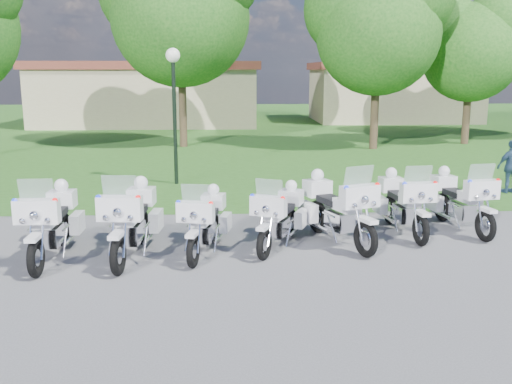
{
  "coord_description": "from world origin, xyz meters",
  "views": [
    {
      "loc": [
        -0.54,
        -10.9,
        3.53
      ],
      "look_at": [
        -0.02,
        1.2,
        0.95
      ],
      "focal_mm": 40.0,
      "sensor_mm": 36.0,
      "label": 1
    }
  ],
  "objects_px": {
    "bystander_c": "(512,167)",
    "motorcycle_2": "(205,221)",
    "motorcycle_4": "(336,208)",
    "motorcycle_0": "(52,222)",
    "lamp_post": "(174,83)",
    "motorcycle_3": "(280,216)",
    "motorcycle_5": "(403,202)",
    "motorcycle_6": "(460,200)",
    "motorcycle_1": "(132,219)"
  },
  "relations": [
    {
      "from": "bystander_c",
      "to": "motorcycle_2",
      "type": "bearing_deg",
      "value": 21.84
    },
    {
      "from": "motorcycle_2",
      "to": "motorcycle_4",
      "type": "relative_size",
      "value": 0.9
    },
    {
      "from": "motorcycle_4",
      "to": "bystander_c",
      "type": "height_order",
      "value": "motorcycle_4"
    },
    {
      "from": "motorcycle_0",
      "to": "lamp_post",
      "type": "height_order",
      "value": "lamp_post"
    },
    {
      "from": "motorcycle_2",
      "to": "motorcycle_3",
      "type": "distance_m",
      "value": 1.54
    },
    {
      "from": "motorcycle_2",
      "to": "motorcycle_4",
      "type": "bearing_deg",
      "value": -156.72
    },
    {
      "from": "motorcycle_5",
      "to": "motorcycle_0",
      "type": "bearing_deg",
      "value": 6.2
    },
    {
      "from": "motorcycle_4",
      "to": "bystander_c",
      "type": "relative_size",
      "value": 1.58
    },
    {
      "from": "motorcycle_4",
      "to": "motorcycle_6",
      "type": "height_order",
      "value": "motorcycle_4"
    },
    {
      "from": "motorcycle_1",
      "to": "lamp_post",
      "type": "relative_size",
      "value": 0.62
    },
    {
      "from": "motorcycle_2",
      "to": "lamp_post",
      "type": "distance_m",
      "value": 7.56
    },
    {
      "from": "motorcycle_1",
      "to": "motorcycle_5",
      "type": "relative_size",
      "value": 1.07
    },
    {
      "from": "lamp_post",
      "to": "motorcycle_3",
      "type": "bearing_deg",
      "value": -67.69
    },
    {
      "from": "motorcycle_0",
      "to": "motorcycle_2",
      "type": "relative_size",
      "value": 1.14
    },
    {
      "from": "motorcycle_3",
      "to": "bystander_c",
      "type": "relative_size",
      "value": 1.37
    },
    {
      "from": "motorcycle_2",
      "to": "motorcycle_4",
      "type": "distance_m",
      "value": 2.76
    },
    {
      "from": "motorcycle_6",
      "to": "motorcycle_4",
      "type": "bearing_deg",
      "value": 7.04
    },
    {
      "from": "motorcycle_1",
      "to": "lamp_post",
      "type": "distance_m",
      "value": 7.59
    },
    {
      "from": "motorcycle_2",
      "to": "motorcycle_4",
      "type": "xyz_separation_m",
      "value": [
        2.7,
        0.56,
        0.1
      ]
    },
    {
      "from": "motorcycle_2",
      "to": "motorcycle_6",
      "type": "height_order",
      "value": "motorcycle_6"
    },
    {
      "from": "motorcycle_3",
      "to": "motorcycle_1",
      "type": "bearing_deg",
      "value": 33.25
    },
    {
      "from": "motorcycle_4",
      "to": "motorcycle_6",
      "type": "xyz_separation_m",
      "value": [
        2.98,
        0.89,
        -0.05
      ]
    },
    {
      "from": "motorcycle_4",
      "to": "bystander_c",
      "type": "bearing_deg",
      "value": -163.44
    },
    {
      "from": "motorcycle_1",
      "to": "bystander_c",
      "type": "distance_m",
      "value": 11.45
    },
    {
      "from": "motorcycle_4",
      "to": "motorcycle_6",
      "type": "distance_m",
      "value": 3.11
    },
    {
      "from": "motorcycle_4",
      "to": "lamp_post",
      "type": "height_order",
      "value": "lamp_post"
    },
    {
      "from": "motorcycle_1",
      "to": "motorcycle_2",
      "type": "distance_m",
      "value": 1.41
    },
    {
      "from": "motorcycle_1",
      "to": "motorcycle_4",
      "type": "relative_size",
      "value": 1.05
    },
    {
      "from": "motorcycle_1",
      "to": "bystander_c",
      "type": "relative_size",
      "value": 1.66
    },
    {
      "from": "motorcycle_5",
      "to": "bystander_c",
      "type": "height_order",
      "value": "motorcycle_5"
    },
    {
      "from": "motorcycle_3",
      "to": "motorcycle_6",
      "type": "xyz_separation_m",
      "value": [
        4.17,
        1.12,
        0.04
      ]
    },
    {
      "from": "motorcycle_6",
      "to": "motorcycle_1",
      "type": "bearing_deg",
      "value": 3.33
    },
    {
      "from": "motorcycle_4",
      "to": "motorcycle_5",
      "type": "xyz_separation_m",
      "value": [
        1.6,
        0.67,
        -0.05
      ]
    },
    {
      "from": "motorcycle_3",
      "to": "motorcycle_4",
      "type": "bearing_deg",
      "value": -145.5
    },
    {
      "from": "motorcycle_5",
      "to": "motorcycle_3",
      "type": "bearing_deg",
      "value": 12.6
    },
    {
      "from": "bystander_c",
      "to": "motorcycle_1",
      "type": "bearing_deg",
      "value": 18.99
    },
    {
      "from": "motorcycle_1",
      "to": "motorcycle_3",
      "type": "xyz_separation_m",
      "value": [
        2.9,
        0.5,
        -0.09
      ]
    },
    {
      "from": "motorcycle_4",
      "to": "motorcycle_5",
      "type": "relative_size",
      "value": 1.02
    },
    {
      "from": "lamp_post",
      "to": "bystander_c",
      "type": "relative_size",
      "value": 2.7
    },
    {
      "from": "motorcycle_5",
      "to": "bystander_c",
      "type": "relative_size",
      "value": 1.55
    },
    {
      "from": "motorcycle_1",
      "to": "motorcycle_3",
      "type": "bearing_deg",
      "value": -165.8
    },
    {
      "from": "motorcycle_2",
      "to": "motorcycle_0",
      "type": "bearing_deg",
      "value": 16.3
    },
    {
      "from": "motorcycle_4",
      "to": "motorcycle_5",
      "type": "bearing_deg",
      "value": -178.51
    },
    {
      "from": "motorcycle_2",
      "to": "bystander_c",
      "type": "xyz_separation_m",
      "value": [
        8.71,
        5.22,
        0.15
      ]
    },
    {
      "from": "motorcycle_5",
      "to": "motorcycle_4",
      "type": "bearing_deg",
      "value": 17.41
    },
    {
      "from": "motorcycle_6",
      "to": "bystander_c",
      "type": "height_order",
      "value": "motorcycle_6"
    },
    {
      "from": "motorcycle_3",
      "to": "bystander_c",
      "type": "height_order",
      "value": "bystander_c"
    },
    {
      "from": "motorcycle_1",
      "to": "motorcycle_4",
      "type": "height_order",
      "value": "motorcycle_4"
    },
    {
      "from": "motorcycle_3",
      "to": "motorcycle_5",
      "type": "relative_size",
      "value": 0.88
    },
    {
      "from": "motorcycle_5",
      "to": "motorcycle_6",
      "type": "relative_size",
      "value": 1.01
    }
  ]
}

